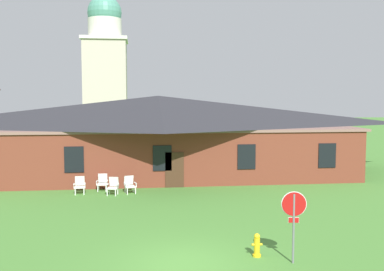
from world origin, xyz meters
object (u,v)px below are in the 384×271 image
(stop_sign, at_px, (294,213))
(lawn_chair_middle, at_px, (130,184))
(lawn_chair_near_door, at_px, (102,182))
(lawn_chair_left_end, at_px, (113,186))
(lawn_chair_by_porch, at_px, (80,185))
(fire_hydrant, at_px, (257,246))

(stop_sign, relative_size, lawn_chair_middle, 2.43)
(lawn_chair_near_door, distance_m, lawn_chair_left_end, 1.35)
(stop_sign, bearing_deg, lawn_chair_left_end, 119.95)
(stop_sign, height_order, lawn_chair_near_door, stop_sign)
(lawn_chair_by_porch, xyz_separation_m, lawn_chair_middle, (2.73, -0.16, 0.00))
(lawn_chair_middle, relative_size, fire_hydrant, 1.21)
(lawn_chair_by_porch, relative_size, lawn_chair_middle, 1.00)
(lawn_chair_near_door, height_order, fire_hydrant, lawn_chair_near_door)
(lawn_chair_near_door, relative_size, fire_hydrant, 1.21)
(stop_sign, bearing_deg, lawn_chair_by_porch, 125.54)
(lawn_chair_near_door, bearing_deg, stop_sign, -60.11)
(lawn_chair_by_porch, distance_m, lawn_chair_left_end, 1.90)
(lawn_chair_by_porch, xyz_separation_m, fire_hydrant, (7.14, -10.68, -0.12))
(lawn_chair_near_door, xyz_separation_m, lawn_chair_left_end, (0.66, -1.18, 0.00))
(stop_sign, distance_m, fire_hydrant, 1.75)
(lawn_chair_by_porch, bearing_deg, lawn_chair_left_end, -14.03)
(lawn_chair_by_porch, relative_size, lawn_chair_left_end, 1.00)
(fire_hydrant, bearing_deg, stop_sign, -35.28)
(lawn_chair_near_door, relative_size, lawn_chair_left_end, 1.00)
(stop_sign, distance_m, lawn_chair_left_end, 12.66)
(lawn_chair_by_porch, bearing_deg, lawn_chair_near_door, 31.41)
(stop_sign, xyz_separation_m, lawn_chair_left_end, (-6.30, 10.93, -1.13))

